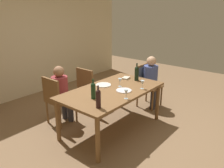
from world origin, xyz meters
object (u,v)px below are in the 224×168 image
at_px(chair_far_left, 57,98).
at_px(person_woman_host, 61,90).
at_px(chair_right_end, 145,79).
at_px(wine_glass_near_left, 120,81).
at_px(dining_table, 112,94).
at_px(wine_bottle_tall_green, 98,98).
at_px(handbag, 103,99).
at_px(dinner_plate_guest_left, 103,85).
at_px(wine_bottle_short_olive, 93,90).
at_px(wine_bottle_dark_red, 137,73).
at_px(wine_glass_near_right, 126,92).
at_px(wine_glass_centre, 142,83).
at_px(person_man_bearded, 151,78).
at_px(dinner_plate_host, 124,90).
at_px(chair_far_right, 89,86).

relative_size(chair_far_left, person_woman_host, 0.83).
bearing_deg(chair_right_end, wine_glass_near_left, 6.98).
bearing_deg(dining_table, wine_glass_near_left, -2.30).
xyz_separation_m(person_woman_host, wine_bottle_tall_green, (-0.30, -1.21, 0.26)).
xyz_separation_m(wine_glass_near_left, handbag, (0.55, 0.90, -0.75)).
bearing_deg(handbag, dinner_plate_guest_left, -137.61).
distance_m(wine_bottle_tall_green, wine_bottle_short_olive, 0.35).
xyz_separation_m(chair_far_left, wine_glass_near_left, (0.71, -0.90, 0.33)).
bearing_deg(wine_bottle_dark_red, chair_far_left, 141.98).
xyz_separation_m(person_woman_host, wine_glass_near_right, (0.21, -1.31, 0.22)).
distance_m(wine_bottle_tall_green, wine_glass_near_left, 0.95).
distance_m(dining_table, person_woman_host, 0.97).
relative_size(chair_far_left, wine_glass_centre, 6.17).
distance_m(chair_right_end, handbag, 1.05).
xyz_separation_m(chair_right_end, person_man_bearded, (-0.00, -0.15, 0.05)).
bearing_deg(wine_glass_near_left, dining_table, 177.70).
xyz_separation_m(dining_table, wine_glass_centre, (0.36, -0.37, 0.19)).
xyz_separation_m(wine_glass_near_right, dinner_plate_host, (0.25, 0.23, -0.10)).
bearing_deg(wine_bottle_short_olive, dinner_plate_guest_left, 27.58).
distance_m(wine_glass_near_right, handbag, 1.78).
xyz_separation_m(chair_far_left, wine_bottle_short_olive, (0.01, -0.92, 0.36)).
height_order(wine_glass_near_left, dinner_plate_guest_left, wine_glass_near_left).
xyz_separation_m(chair_far_left, wine_glass_near_right, (0.32, -1.31, 0.33)).
xyz_separation_m(dinner_plate_guest_left, handbag, (0.69, 0.63, -0.65)).
relative_size(chair_far_right, wine_bottle_short_olive, 2.93).
distance_m(person_woman_host, person_man_bearded, 1.91).
xyz_separation_m(wine_bottle_dark_red, handbag, (0.07, 0.93, -0.79)).
xyz_separation_m(person_woman_host, wine_glass_near_left, (0.59, -0.90, 0.22)).
relative_size(person_woman_host, wine_bottle_short_olive, 3.52).
height_order(dinner_plate_host, dinner_plate_guest_left, same).
distance_m(chair_right_end, wine_bottle_tall_green, 2.05).
distance_m(wine_bottle_dark_red, handbag, 1.22).
bearing_deg(person_man_bearded, person_woman_host, -28.64).
relative_size(chair_right_end, wine_glass_near_left, 6.17).
bearing_deg(person_woman_host, chair_far_right, 90.00).
xyz_separation_m(chair_right_end, wine_glass_centre, (-0.93, -0.50, 0.27)).
bearing_deg(wine_bottle_dark_red, dinner_plate_host, -165.81).
height_order(wine_bottle_dark_red, handbag, wine_bottle_dark_red).
height_order(wine_bottle_short_olive, dinner_plate_guest_left, wine_bottle_short_olive).
distance_m(dinner_plate_guest_left, handbag, 1.14).
bearing_deg(wine_glass_near_left, wine_bottle_short_olive, -178.21).
relative_size(dining_table, dinner_plate_host, 6.98).
relative_size(person_man_bearded, dinner_plate_guest_left, 4.04).
xyz_separation_m(chair_far_right, wine_bottle_dark_red, (0.37, -0.93, 0.37)).
xyz_separation_m(dining_table, wine_glass_near_right, (-0.17, -0.42, 0.19)).
height_order(person_woman_host, person_man_bearded, person_man_bearded).
bearing_deg(wine_bottle_short_olive, wine_glass_near_right, -51.73).
height_order(dining_table, wine_glass_centre, wine_glass_centre).
xyz_separation_m(chair_far_right, dinner_plate_host, (-0.24, -1.08, 0.23)).
bearing_deg(wine_glass_near_left, handbag, 58.49).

